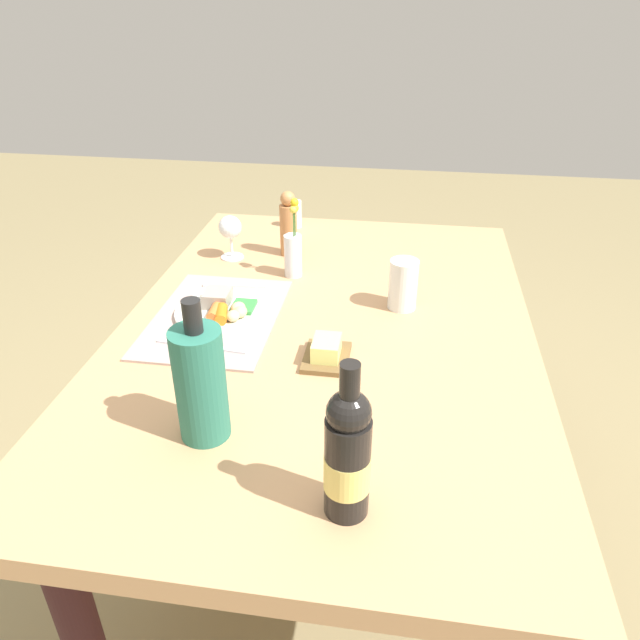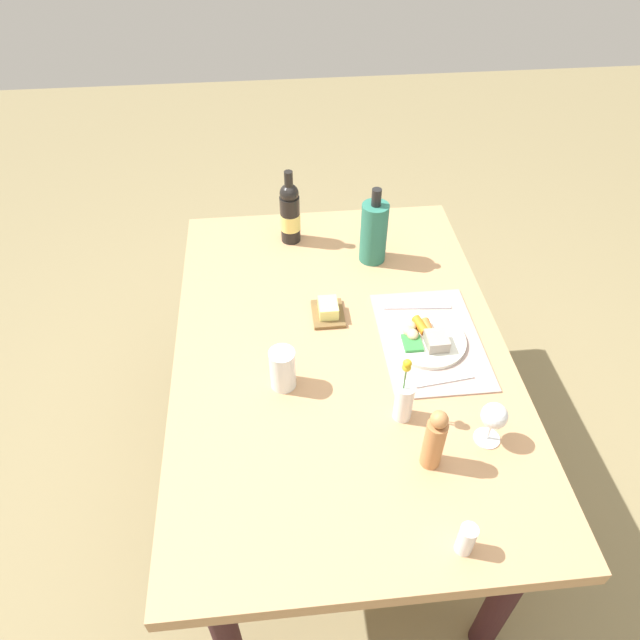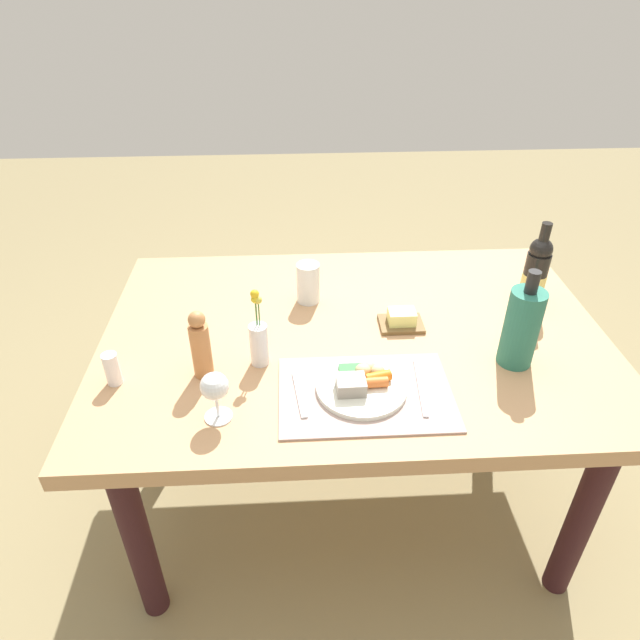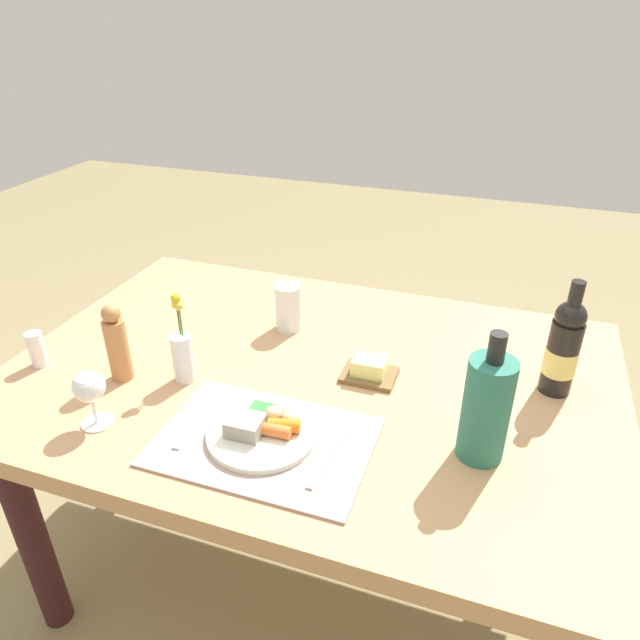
% 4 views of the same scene
% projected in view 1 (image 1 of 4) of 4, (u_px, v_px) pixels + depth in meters
% --- Properties ---
extents(ground_plane, '(8.00, 8.00, 0.00)m').
position_uv_depth(ground_plane, '(324.00, 532.00, 1.84)').
color(ground_plane, '#857751').
extents(dining_table, '(1.48, 1.01, 0.73)m').
position_uv_depth(dining_table, '(325.00, 357.00, 1.52)').
color(dining_table, tan).
rests_on(dining_table, ground_plane).
extents(placemat, '(0.44, 0.30, 0.01)m').
position_uv_depth(placemat, '(216.00, 317.00, 1.51)').
color(placemat, '#A88F87').
rests_on(placemat, dining_table).
extents(dinner_plate, '(0.23, 0.23, 0.05)m').
position_uv_depth(dinner_plate, '(223.00, 310.00, 1.50)').
color(dinner_plate, silver).
rests_on(dinner_plate, placemat).
extents(fork, '(0.04, 0.17, 0.00)m').
position_uv_depth(fork, '(235.00, 285.00, 1.65)').
color(fork, silver).
rests_on(fork, placemat).
extents(knife, '(0.03, 0.22, 0.00)m').
position_uv_depth(knife, '(201.00, 346.00, 1.38)').
color(knife, silver).
rests_on(knife, placemat).
extents(pepper_mill, '(0.05, 0.05, 0.20)m').
position_uv_depth(pepper_mill, '(288.00, 225.00, 1.81)').
color(pepper_mill, '#B67846').
rests_on(pepper_mill, dining_table).
extents(wine_glass, '(0.07, 0.07, 0.13)m').
position_uv_depth(wine_glass, '(230.00, 229.00, 1.78)').
color(wine_glass, white).
rests_on(wine_glass, dining_table).
extents(wine_bottle, '(0.07, 0.07, 0.28)m').
position_uv_depth(wine_bottle, '(348.00, 455.00, 0.91)').
color(wine_bottle, black).
rests_on(wine_bottle, dining_table).
extents(cooler_bottle, '(0.09, 0.09, 0.28)m').
position_uv_depth(cooler_bottle, '(200.00, 383.00, 1.07)').
color(cooler_bottle, '#2A6F5B').
rests_on(cooler_bottle, dining_table).
extents(salt_shaker, '(0.04, 0.04, 0.09)m').
position_uv_depth(salt_shaker, '(296.00, 214.00, 2.03)').
color(salt_shaker, white).
rests_on(salt_shaker, dining_table).
extents(water_tumbler, '(0.07, 0.07, 0.13)m').
position_uv_depth(water_tumbler, '(403.00, 287.00, 1.53)').
color(water_tumbler, silver).
rests_on(water_tumbler, dining_table).
extents(flower_vase, '(0.05, 0.05, 0.23)m').
position_uv_depth(flower_vase, '(293.00, 251.00, 1.68)').
color(flower_vase, silver).
rests_on(flower_vase, dining_table).
extents(butter_dish, '(0.13, 0.10, 0.05)m').
position_uv_depth(butter_dish, '(326.00, 352.00, 1.33)').
color(butter_dish, brown).
rests_on(butter_dish, dining_table).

